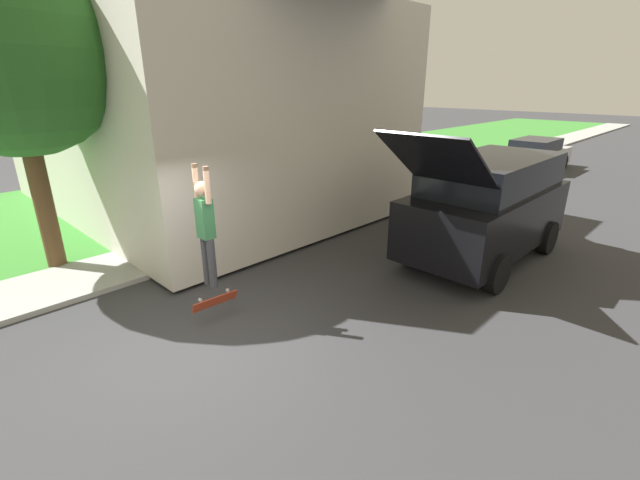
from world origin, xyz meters
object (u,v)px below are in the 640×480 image
object	(u,v)px
lawn_tree_near	(9,52)
skateboard	(215,301)
lawn_tree_far	(264,55)
car_down_street	(535,155)
skateboarder	(206,226)
suv_parked	(487,206)

from	to	relation	value
lawn_tree_near	skateboard	size ratio (longest dim) A/B	7.34
lawn_tree_near	lawn_tree_far	world-z (taller)	lawn_tree_far
lawn_tree_near	car_down_street	xyz separation A→B (m)	(3.29, 18.28, -3.55)
skateboard	car_down_street	bearing A→B (deg)	92.97
lawn_tree_near	skateboard	world-z (taller)	lawn_tree_near
car_down_street	lawn_tree_near	bearing A→B (deg)	-100.20
skateboard	lawn_tree_near	bearing A→B (deg)	-163.70
lawn_tree_near	skateboarder	xyz separation A→B (m)	(4.09, 1.23, -2.62)
lawn_tree_far	skateboard	size ratio (longest dim) A/B	8.04
lawn_tree_far	car_down_street	bearing A→B (deg)	71.29
skateboarder	lawn_tree_far	bearing A→B (deg)	132.95
skateboard	suv_parked	bearing A→B (deg)	70.23
suv_parked	car_down_street	distance (m)	11.85
lawn_tree_near	skateboard	distance (m)	5.85
lawn_tree_near	lawn_tree_far	bearing A→B (deg)	96.53
suv_parked	skateboard	size ratio (longest dim) A/B	6.32
skateboarder	suv_parked	bearing A→B (deg)	69.45
car_down_street	skateboarder	bearing A→B (deg)	-87.31
suv_parked	car_down_street	bearing A→B (deg)	104.14
lawn_tree_far	suv_parked	distance (m)	7.64
lawn_tree_far	suv_parked	xyz separation A→B (m)	(6.91, 0.39, -3.22)
lawn_tree_far	skateboard	bearing A→B (deg)	-46.59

